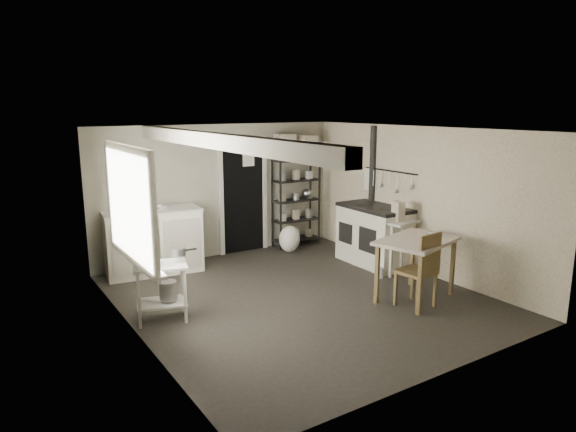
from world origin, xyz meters
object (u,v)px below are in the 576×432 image
prep_table (161,289)px  chair (416,271)px  flour_sack (290,239)px  work_table (415,272)px  stockpot (149,248)px  shelf_rack (296,196)px  base_cabinets (153,244)px  stove (374,238)px

prep_table → chair: (2.96, -1.38, 0.08)m
flour_sack → work_table: bearing=-86.5°
chair → prep_table: bearing=148.9°
prep_table → flour_sack: size_ratio=1.50×
stockpot → shelf_rack: (3.46, 2.00, 0.01)m
prep_table → work_table: (3.16, -1.19, -0.02)m
base_cabinets → stockpot: bearing=-102.2°
prep_table → stove: bearing=5.0°
shelf_rack → stove: shelf_rack is taller
work_table → chair: (-0.20, -0.19, 0.10)m
flour_sack → stove: bearing=-59.7°
stockpot → shelf_rack: bearing=30.1°
prep_table → stove: stove is taller
stove → flour_sack: bearing=120.9°
stove → work_table: size_ratio=1.12×
base_cabinets → stove: 3.60m
chair → flour_sack: 3.09m
shelf_rack → chair: bearing=-94.9°
base_cabinets → chair: (2.43, -3.27, 0.02)m
stockpot → work_table: size_ratio=0.24×
base_cabinets → shelf_rack: bearing=9.6°
prep_table → flour_sack: bearing=29.6°
prep_table → shelf_rack: shelf_rack is taller
flour_sack → prep_table: bearing=-150.4°
chair → work_table: bearing=37.9°
chair → flour_sack: chair is taller
base_cabinets → chair: size_ratio=1.51×
stockpot → prep_table: bearing=-9.2°
base_cabinets → work_table: (2.63, -3.08, -0.08)m
base_cabinets → flour_sack: 2.47m
work_table → flour_sack: bearing=93.5°
stove → shelf_rack: bearing=105.4°
stockpot → flour_sack: bearing=28.4°
chair → flour_sack: bearing=83.4°
work_table → chair: bearing=-136.0°
stockpot → base_cabinets: (0.65, 1.87, -0.48)m
work_table → base_cabinets: bearing=130.4°
stockpot → work_table: (3.28, -1.21, -0.56)m
flour_sack → base_cabinets: bearing=175.4°
base_cabinets → shelf_rack: 2.85m
stove → prep_table: bearing=-174.4°
prep_table → stockpot: stockpot is taller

